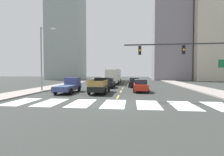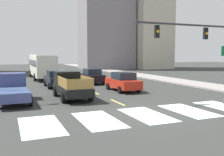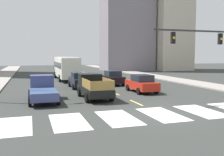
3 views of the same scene
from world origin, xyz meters
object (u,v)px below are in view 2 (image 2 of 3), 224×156
Objects in this scene: pickup_stakebed at (70,86)px; sedan_far at (92,76)px; traffic_signal_gantry at (218,42)px; sedan_near_right at (56,79)px; pickup_dark at (13,89)px; sedan_near_left at (123,82)px; city_bus at (42,65)px.

pickup_stakebed reaches higher than sedan_far.
sedan_near_right is at bearing 131.70° from traffic_signal_gantry.
pickup_dark is 12.33m from sedan_far.
traffic_signal_gantry is at bearing -50.06° from sedan_near_left.
pickup_stakebed is 9.74m from sedan_far.
pickup_stakebed is 4.13m from pickup_dark.
pickup_dark is 17.46m from city_bus.
pickup_stakebed is at bearing 3.70° from pickup_dark.
pickup_stakebed is 1.18× the size of sedan_near_right.
sedan_near_right is 4.76m from sedan_far.
city_bus is at bearing 111.25° from sedan_near_left.
pickup_dark is (-4.13, -0.16, -0.02)m from pickup_stakebed.
city_bus is 2.45× the size of sedan_near_right.
sedan_near_right is at bearing 137.38° from sedan_near_left.
traffic_signal_gantry is (4.94, -6.28, 3.39)m from sedan_near_left.
sedan_far is 1.00× the size of sedan_near_left.
sedan_near_left is at bearing -69.20° from city_bus.
city_bus is at bearing 77.90° from pickup_dark.
traffic_signal_gantry reaches higher than sedan_far.
sedan_near_left is at bearing -44.27° from sedan_near_right.
pickup_dark is at bearing -102.29° from city_bus.
traffic_signal_gantry is at bearing -62.98° from city_bus.
sedan_far is (8.65, 8.79, -0.06)m from pickup_dark.
traffic_signal_gantry reaches higher than sedan_near_right.
city_bus is 15.95m from sedan_near_left.
city_bus is 9.40m from sedan_far.
pickup_stakebed is at bearing -159.55° from sedan_near_left.
sedan_near_right is 7.23m from sedan_near_left.
traffic_signal_gantry is (10.11, -11.34, 3.39)m from sedan_near_right.
sedan_near_right is (0.11, 6.84, -0.08)m from pickup_stakebed.
sedan_near_left is (0.76, -6.84, 0.00)m from sedan_far.
pickup_stakebed is 0.50× the size of traffic_signal_gantry.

